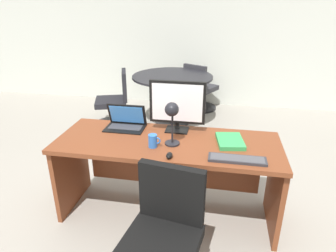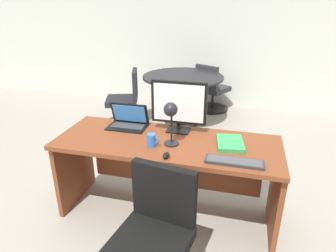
% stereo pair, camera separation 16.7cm
% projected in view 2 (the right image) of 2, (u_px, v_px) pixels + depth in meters
% --- Properties ---
extents(ground, '(12.00, 12.00, 0.00)m').
position_uv_depth(ground, '(195.00, 143.00, 4.11)').
color(ground, gray).
extents(back_wall, '(10.00, 0.10, 2.80)m').
position_uv_depth(back_wall, '(215.00, 26.00, 5.14)').
color(back_wall, silver).
rests_on(back_wall, ground).
extents(desk, '(1.87, 0.70, 0.74)m').
position_uv_depth(desk, '(168.00, 160.00, 2.61)').
color(desk, brown).
rests_on(desk, ground).
extents(monitor, '(0.49, 0.16, 0.46)m').
position_uv_depth(monitor, '(179.00, 104.00, 2.57)').
color(monitor, black).
rests_on(monitor, desk).
extents(laptop, '(0.35, 0.23, 0.22)m').
position_uv_depth(laptop, '(129.00, 119.00, 2.75)').
color(laptop, black).
rests_on(laptop, desk).
extents(keyboard, '(0.42, 0.12, 0.02)m').
position_uv_depth(keyboard, '(234.00, 162.00, 2.14)').
color(keyboard, '#2D2D33').
rests_on(keyboard, desk).
extents(mouse, '(0.05, 0.08, 0.04)m').
position_uv_depth(mouse, '(166.00, 155.00, 2.21)').
color(mouse, black).
rests_on(mouse, desk).
extents(desk_lamp, '(0.12, 0.14, 0.37)m').
position_uv_depth(desk_lamp, '(171.00, 115.00, 2.30)').
color(desk_lamp, black).
rests_on(desk_lamp, desk).
extents(book, '(0.25, 0.31, 0.03)m').
position_uv_depth(book, '(230.00, 143.00, 2.40)').
color(book, green).
rests_on(book, desk).
extents(coffee_mug, '(0.10, 0.07, 0.11)m').
position_uv_depth(coffee_mug, '(152.00, 140.00, 2.37)').
color(coffee_mug, blue).
rests_on(coffee_mug, desk).
extents(office_chair, '(0.56, 0.56, 0.88)m').
position_uv_depth(office_chair, '(154.00, 247.00, 1.91)').
color(office_chair, black).
rests_on(office_chair, ground).
extents(meeting_table, '(1.23, 1.23, 0.76)m').
position_uv_depth(meeting_table, '(183.00, 88.00, 4.58)').
color(meeting_table, black).
rests_on(meeting_table, ground).
extents(meeting_chair_near, '(0.60, 0.58, 0.86)m').
position_uv_depth(meeting_chair_near, '(126.00, 103.00, 4.62)').
color(meeting_chair_near, black).
rests_on(meeting_chair_near, ground).
extents(meeting_chair_far, '(0.62, 0.63, 0.83)m').
position_uv_depth(meeting_chair_far, '(211.00, 92.00, 5.20)').
color(meeting_chair_far, black).
rests_on(meeting_chair_far, ground).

